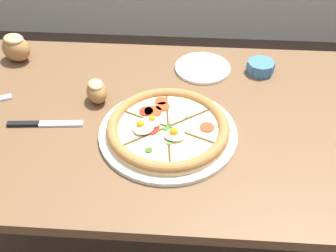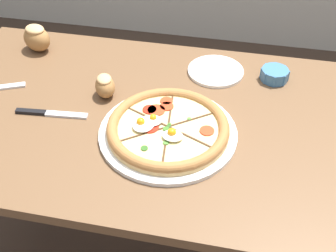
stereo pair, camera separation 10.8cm
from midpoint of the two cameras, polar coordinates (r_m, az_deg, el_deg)
dining_table at (r=1.22m, az=-0.59°, el=-2.63°), size 1.50×0.76×0.74m
pizza at (r=1.09m, az=-2.88°, el=-0.52°), size 0.36×0.36×0.05m
ramekin_bowl at (r=1.34m, az=10.17°, el=7.82°), size 0.09×0.09×0.04m
bread_piece_near at (r=1.47m, az=-21.99°, el=9.80°), size 0.12×0.11×0.09m
bread_piece_far at (r=1.21m, az=-12.20°, el=4.57°), size 0.08×0.09×0.07m
knife_main at (r=1.19m, az=-18.96°, el=0.16°), size 0.20×0.04×0.01m
side_saucer at (r=1.34m, az=2.39°, el=7.76°), size 0.17×0.17×0.01m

